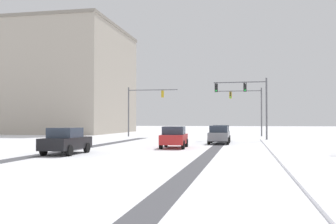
{
  "coord_description": "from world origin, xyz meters",
  "views": [
    {
      "loc": [
        6.38,
        -7.09,
        2.03
      ],
      "look_at": [
        0.0,
        25.13,
        2.8
      ],
      "focal_mm": 41.3,
      "sensor_mm": 36.0,
      "label": 1
    }
  ],
  "objects_px": {
    "car_red_third": "(174,137)",
    "office_building_far_left_block": "(60,81)",
    "car_silver_lead": "(221,133)",
    "car_grey_second": "(219,135)",
    "traffic_signal_near_right": "(248,96)",
    "traffic_signal_far_left": "(142,103)",
    "traffic_signal_far_right": "(249,103)",
    "car_black_fourth": "(66,141)"
  },
  "relations": [
    {
      "from": "car_black_fourth",
      "to": "traffic_signal_near_right",
      "type": "bearing_deg",
      "value": 59.68
    },
    {
      "from": "car_silver_lead",
      "to": "car_grey_second",
      "type": "height_order",
      "value": "same"
    },
    {
      "from": "traffic_signal_near_right",
      "to": "traffic_signal_far_left",
      "type": "distance_m",
      "value": 15.75
    },
    {
      "from": "traffic_signal_near_right",
      "to": "traffic_signal_far_left",
      "type": "bearing_deg",
      "value": 149.32
    },
    {
      "from": "car_grey_second",
      "to": "car_black_fourth",
      "type": "bearing_deg",
      "value": -123.96
    },
    {
      "from": "traffic_signal_far_left",
      "to": "car_grey_second",
      "type": "xyz_separation_m",
      "value": [
        10.95,
        -14.38,
        -3.65
      ]
    },
    {
      "from": "traffic_signal_near_right",
      "to": "car_silver_lead",
      "type": "bearing_deg",
      "value": -150.19
    },
    {
      "from": "traffic_signal_near_right",
      "to": "traffic_signal_far_right",
      "type": "xyz_separation_m",
      "value": [
        0.27,
        11.96,
        -0.2
      ]
    },
    {
      "from": "traffic_signal_near_right",
      "to": "car_red_third",
      "type": "height_order",
      "value": "traffic_signal_near_right"
    },
    {
      "from": "car_silver_lead",
      "to": "car_grey_second",
      "type": "bearing_deg",
      "value": -88.62
    },
    {
      "from": "traffic_signal_near_right",
      "to": "traffic_signal_far_left",
      "type": "relative_size",
      "value": 0.98
    },
    {
      "from": "traffic_signal_far_left",
      "to": "car_red_third",
      "type": "bearing_deg",
      "value": -68.65
    },
    {
      "from": "car_silver_lead",
      "to": "car_grey_second",
      "type": "relative_size",
      "value": 1.02
    },
    {
      "from": "traffic_signal_near_right",
      "to": "car_black_fourth",
      "type": "bearing_deg",
      "value": -120.32
    },
    {
      "from": "car_grey_second",
      "to": "car_red_third",
      "type": "height_order",
      "value": "same"
    },
    {
      "from": "car_silver_lead",
      "to": "car_black_fourth",
      "type": "height_order",
      "value": "same"
    },
    {
      "from": "traffic_signal_near_right",
      "to": "car_grey_second",
      "type": "height_order",
      "value": "traffic_signal_near_right"
    },
    {
      "from": "traffic_signal_near_right",
      "to": "office_building_far_left_block",
      "type": "height_order",
      "value": "office_building_far_left_block"
    },
    {
      "from": "traffic_signal_near_right",
      "to": "car_grey_second",
      "type": "distance_m",
      "value": 7.84
    },
    {
      "from": "traffic_signal_near_right",
      "to": "car_grey_second",
      "type": "relative_size",
      "value": 1.58
    },
    {
      "from": "car_red_third",
      "to": "office_building_far_left_block",
      "type": "relative_size",
      "value": 0.19
    },
    {
      "from": "car_silver_lead",
      "to": "car_red_third",
      "type": "height_order",
      "value": "same"
    },
    {
      "from": "traffic_signal_far_right",
      "to": "car_silver_lead",
      "type": "distance_m",
      "value": 14.3
    },
    {
      "from": "traffic_signal_near_right",
      "to": "traffic_signal_far_right",
      "type": "height_order",
      "value": "same"
    },
    {
      "from": "car_grey_second",
      "to": "car_red_third",
      "type": "relative_size",
      "value": 0.98
    },
    {
      "from": "office_building_far_left_block",
      "to": "car_black_fourth",
      "type": "bearing_deg",
      "value": -62.62
    },
    {
      "from": "traffic_signal_far_left",
      "to": "traffic_signal_far_right",
      "type": "height_order",
      "value": "same"
    },
    {
      "from": "car_silver_lead",
      "to": "car_red_third",
      "type": "xyz_separation_m",
      "value": [
        -2.87,
        -10.79,
        0.0
      ]
    },
    {
      "from": "car_red_third",
      "to": "traffic_signal_far_right",
      "type": "bearing_deg",
      "value": 76.47
    },
    {
      "from": "traffic_signal_far_left",
      "to": "traffic_signal_far_right",
      "type": "distance_m",
      "value": 14.36
    },
    {
      "from": "car_grey_second",
      "to": "car_black_fourth",
      "type": "distance_m",
      "value": 15.25
    },
    {
      "from": "traffic_signal_near_right",
      "to": "car_grey_second",
      "type": "bearing_deg",
      "value": -112.17
    },
    {
      "from": "car_black_fourth",
      "to": "office_building_far_left_block",
      "type": "xyz_separation_m",
      "value": [
        -20.87,
        40.29,
        8.22
      ]
    },
    {
      "from": "car_silver_lead",
      "to": "office_building_far_left_block",
      "type": "relative_size",
      "value": 0.19
    },
    {
      "from": "traffic_signal_far_left",
      "to": "car_silver_lead",
      "type": "relative_size",
      "value": 1.58
    },
    {
      "from": "car_silver_lead",
      "to": "office_building_far_left_block",
      "type": "bearing_deg",
      "value": 142.03
    },
    {
      "from": "traffic_signal_far_right",
      "to": "traffic_signal_far_left",
      "type": "bearing_deg",
      "value": -164.12
    },
    {
      "from": "traffic_signal_far_right",
      "to": "car_grey_second",
      "type": "bearing_deg",
      "value": -98.88
    },
    {
      "from": "car_silver_lead",
      "to": "office_building_far_left_block",
      "type": "height_order",
      "value": "office_building_far_left_block"
    },
    {
      "from": "car_red_third",
      "to": "car_grey_second",
      "type": "bearing_deg",
      "value": 63.51
    },
    {
      "from": "car_silver_lead",
      "to": "car_black_fourth",
      "type": "relative_size",
      "value": 1.02
    },
    {
      "from": "car_red_third",
      "to": "office_building_far_left_block",
      "type": "height_order",
      "value": "office_building_far_left_block"
    }
  ]
}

